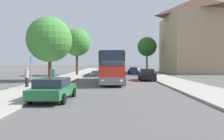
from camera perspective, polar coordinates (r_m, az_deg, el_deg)
The scene contains 16 objects.
ground_plane at distance 20.59m, azimuth 0.86°, elevation -4.53°, with size 300.00×300.00×0.00m, color #565454.
sidewalk_left at distance 21.63m, azimuth -18.08°, elevation -4.11°, with size 4.00×120.00×0.15m, color #A39E93.
sidewalk_right at distance 21.85m, azimuth 19.59°, elevation -4.07°, with size 4.00×120.00×0.15m, color #A39E93.
building_right_background at distance 52.72m, azimuth 21.62°, elevation 8.54°, with size 14.17×15.57×16.90m.
bus_front at distance 25.45m, azimuth -0.01°, elevation 0.90°, with size 2.77×11.72×3.47m.
bus_middle at distance 40.50m, azimuth -0.59°, elevation 1.14°, with size 2.81×10.98×3.20m.
bus_rear at distance 53.81m, azimuth -0.33°, elevation 1.37°, with size 2.97×11.21×3.20m.
parked_car_left_curb at distance 14.02m, azimuth -15.16°, elevation -4.70°, with size 2.26×4.45×1.38m.
parked_car_right_near at distance 28.67m, azimuth 9.00°, elevation -1.12°, with size 2.16×4.48×1.50m.
parked_car_right_far at distance 44.89m, azimuth 5.44°, elevation -0.06°, with size 1.95×3.95×1.33m.
bus_stop_sign at distance 19.27m, azimuth -20.42°, elevation 0.47°, with size 0.08×0.45×2.79m.
pedestrian_waiting_near at distance 22.15m, azimuth -15.15°, elevation -1.54°, with size 0.36×0.36×1.69m.
pedestrian_waiting_far at distance 20.98m, azimuth -21.47°, elevation -1.77°, with size 0.36×0.36×1.71m.
tree_left_near at distance 28.68m, azimuth -16.12°, elevation 7.64°, with size 5.65×5.65×7.88m.
tree_left_far at distance 39.56m, azimuth -9.26°, elevation 7.13°, with size 4.91×4.91×8.20m.
tree_right_near at distance 54.00m, azimuth 9.03°, elevation 6.01°, with size 4.66×4.66×8.32m.
Camera 1 is at (-0.34, -20.45, 2.36)m, focal length 35.00 mm.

